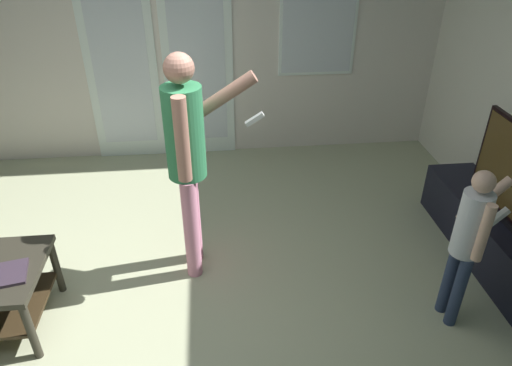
# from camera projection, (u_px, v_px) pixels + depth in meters

# --- Properties ---
(ground_plane) EXTENTS (5.90, 5.03, 0.02)m
(ground_plane) POSITION_uv_depth(u_px,v_px,m) (148.00, 321.00, 3.13)
(ground_plane) COLOR #ACB18D
(wall_back_with_doors) EXTENTS (5.90, 0.09, 2.84)m
(wall_back_with_doors) POSITION_uv_depth(u_px,v_px,m) (159.00, 25.00, 4.53)
(wall_back_with_doors) COLOR silver
(wall_back_with_doors) RESTS_ON ground_plane
(tv_stand) EXTENTS (0.42, 1.77, 0.40)m
(tv_stand) POSITION_uv_depth(u_px,v_px,m) (499.00, 244.00, 3.51)
(tv_stand) COLOR black
(tv_stand) RESTS_ON ground_plane
(person_adult) EXTENTS (0.67, 0.44, 1.64)m
(person_adult) POSITION_uv_depth(u_px,v_px,m) (188.00, 151.00, 3.09)
(person_adult) COLOR pink
(person_adult) RESTS_ON ground_plane
(person_child) EXTENTS (0.41, 0.31, 1.12)m
(person_child) POSITION_uv_depth(u_px,v_px,m) (469.00, 236.00, 2.82)
(person_child) COLOR navy
(person_child) RESTS_ON ground_plane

